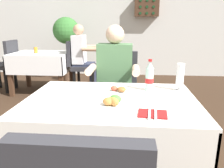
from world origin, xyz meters
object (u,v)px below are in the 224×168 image
at_px(napkin_cutlery_set, 152,114).
at_px(background_table_tumbler, 36,50).
at_px(chair_far_diner_seat, 118,90).
at_px(background_chair_left, 5,62).
at_px(wall_bottle_rack, 147,7).
at_px(plate_near_camera, 111,103).
at_px(plate_far_diner, 115,91).
at_px(main_dining_table, 111,120).
at_px(seated_diner_far, 114,79).
at_px(background_chair_right, 80,64).
at_px(cola_bottle_primary, 149,77).
at_px(beer_glass_left, 180,77).
at_px(background_dining_table, 42,62).
at_px(background_patron, 82,55).
at_px(potted_plant_corner, 66,36).

distance_m(napkin_cutlery_set, background_table_tumbler, 3.25).
bearing_deg(chair_far_diner_seat, background_table_tumbler, 135.68).
xyz_separation_m(background_chair_left, wall_bottle_rack, (2.73, 1.51, 1.08)).
relative_size(plate_near_camera, plate_far_diner, 1.07).
distance_m(plate_near_camera, napkin_cutlery_set, 0.28).
bearing_deg(main_dining_table, seated_diner_far, 92.44).
bearing_deg(background_table_tumbler, plate_far_diner, -54.45).
height_order(chair_far_diner_seat, background_chair_right, same).
distance_m(plate_near_camera, background_table_tumbler, 3.01).
distance_m(seated_diner_far, plate_near_camera, 0.88).
distance_m(background_chair_left, background_chair_right, 1.46).
distance_m(plate_far_diner, background_chair_right, 2.48).
distance_m(chair_far_diner_seat, cola_bottle_primary, 0.74).
bearing_deg(main_dining_table, chair_far_diner_seat, 90.00).
bearing_deg(main_dining_table, beer_glass_left, 24.80).
relative_size(napkin_cutlery_set, wall_bottle_rack, 0.35).
xyz_separation_m(plate_far_diner, background_dining_table, (-1.55, 2.33, -0.20)).
bearing_deg(napkin_cutlery_set, background_chair_right, 111.41).
relative_size(plate_far_diner, wall_bottle_rack, 0.43).
xyz_separation_m(plate_near_camera, beer_glass_left, (0.51, 0.40, 0.09)).
xyz_separation_m(plate_near_camera, background_patron, (-0.77, 2.62, -0.06)).
bearing_deg(potted_plant_corner, beer_glass_left, -59.74).
xyz_separation_m(plate_near_camera, wall_bottle_rack, (0.46, 4.13, 0.87)).
height_order(plate_near_camera, potted_plant_corner, potted_plant_corner).
bearing_deg(plate_far_diner, beer_glass_left, 12.14).
relative_size(seated_diner_far, background_table_tumbler, 11.45).
bearing_deg(plate_near_camera, plate_far_diner, 89.41).
bearing_deg(main_dining_table, background_table_tumbler, 123.69).
relative_size(plate_far_diner, napkin_cutlery_set, 1.24).
bearing_deg(main_dining_table, potted_plant_corner, 111.04).
xyz_separation_m(background_patron, background_table_tumbler, (-0.84, -0.08, 0.09)).
relative_size(potted_plant_corner, wall_bottle_rack, 2.52).
xyz_separation_m(plate_near_camera, plate_far_diner, (0.00, 0.29, -0.01)).
relative_size(background_table_tumbler, wall_bottle_rack, 0.20).
height_order(cola_bottle_primary, background_chair_right, cola_bottle_primary).
bearing_deg(plate_far_diner, chair_far_diner_seat, 91.51).
height_order(seated_diner_far, cola_bottle_primary, seated_diner_far).
distance_m(main_dining_table, wall_bottle_rack, 4.14).
distance_m(background_chair_right, background_patron, 0.16).
relative_size(plate_near_camera, cola_bottle_primary, 1.02).
height_order(plate_far_diner, cola_bottle_primary, cola_bottle_primary).
height_order(seated_diner_far, potted_plant_corner, potted_plant_corner).
bearing_deg(background_dining_table, plate_near_camera, -59.50).
distance_m(seated_diner_far, napkin_cutlery_set, 1.04).
bearing_deg(background_chair_right, cola_bottle_primary, -64.11).
height_order(plate_near_camera, cola_bottle_primary, cola_bottle_primary).
bearing_deg(plate_near_camera, napkin_cutlery_set, -24.21).
bearing_deg(wall_bottle_rack, background_table_tumbler, -142.31).
xyz_separation_m(napkin_cutlery_set, background_table_tumbler, (-1.86, 2.66, 0.05)).
bearing_deg(background_patron, chair_far_diner_seat, -65.30).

